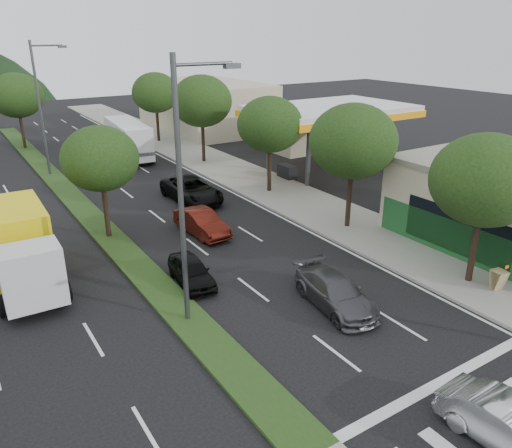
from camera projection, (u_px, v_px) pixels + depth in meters
sidewalk_right at (239, 174)px, 39.20m from camera, size 5.00×90.00×0.15m
median at (66, 190)px, 35.26m from camera, size 1.60×56.00×0.12m
storefront_right at (512, 205)px, 26.38m from camera, size 9.00×10.00×4.00m
gas_canopy at (330, 113)px, 38.46m from camera, size 12.20×8.20×5.25m
bldg_right_far at (206, 106)px, 56.70m from camera, size 10.00×16.00×5.20m
tree_r_a at (486, 180)px, 20.77m from camera, size 4.60×4.60×6.63m
tree_r_b at (353, 141)px, 26.96m from camera, size 4.80×4.80×6.94m
tree_r_c at (270, 125)px, 33.33m from camera, size 4.40×4.40×6.48m
tree_r_d at (202, 101)px, 41.01m from camera, size 5.00×5.00×7.17m
tree_r_e at (155, 93)px, 48.95m from camera, size 4.60×4.60×6.71m
tree_med_near at (100, 159)px, 25.84m from camera, size 4.00×4.00×6.02m
tree_med_far at (16, 95)px, 46.00m from camera, size 4.80×4.80×6.94m
streetlight_near at (185, 183)px, 17.68m from camera, size 2.60×0.25×10.00m
streetlight_mid at (42, 103)px, 37.28m from camera, size 2.60×0.25×10.00m
suv_maroon at (34, 270)px, 22.22m from camera, size 2.74×5.01×1.33m
car_queue_a at (191, 271)px, 22.28m from camera, size 1.81×3.65×1.20m
car_queue_b at (335, 292)px, 20.39m from camera, size 2.45×4.75×1.32m
car_queue_c at (201, 222)px, 27.69m from camera, size 1.72×4.22×1.36m
car_queue_d at (192, 190)px, 33.06m from camera, size 2.58×5.55×1.54m
box_truck at (21, 250)px, 21.97m from camera, size 2.86×6.99×3.42m
motorhome at (128, 139)px, 43.98m from camera, size 3.24×8.42×3.16m
a_frame_sign at (499, 278)px, 21.47m from camera, size 0.63×0.70×1.21m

